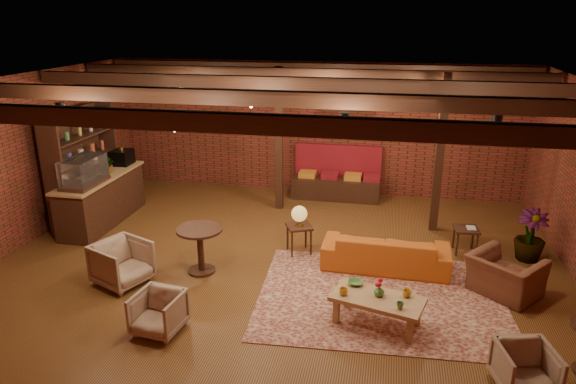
% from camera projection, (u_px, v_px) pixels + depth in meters
% --- Properties ---
extents(floor, '(10.00, 10.00, 0.00)m').
position_uv_depth(floor, '(281.00, 259.00, 9.36)').
color(floor, '#412010').
rests_on(floor, ground).
extents(ceiling, '(10.00, 8.00, 0.02)m').
position_uv_depth(ceiling, '(280.00, 82.00, 8.32)').
color(ceiling, black).
rests_on(ceiling, wall_back).
extents(wall_back, '(10.00, 0.02, 3.20)m').
position_uv_depth(wall_back, '(315.00, 128.00, 12.55)').
color(wall_back, brown).
rests_on(wall_back, ground).
extents(wall_front, '(10.00, 0.02, 3.20)m').
position_uv_depth(wall_front, '(196.00, 292.00, 5.13)').
color(wall_front, brown).
rests_on(wall_front, ground).
extents(wall_left, '(0.02, 8.00, 3.20)m').
position_uv_depth(wall_left, '(25.00, 160.00, 9.78)').
color(wall_left, brown).
rests_on(wall_left, ground).
extents(ceiling_beams, '(9.80, 6.40, 0.22)m').
position_uv_depth(ceiling_beams, '(280.00, 89.00, 8.36)').
color(ceiling_beams, black).
rests_on(ceiling_beams, ceiling).
extents(ceiling_pipe, '(9.60, 0.12, 0.12)m').
position_uv_depth(ceiling_pipe, '(298.00, 90.00, 9.91)').
color(ceiling_pipe, black).
rests_on(ceiling_pipe, ceiling).
extents(post_left, '(0.16, 0.16, 3.20)m').
position_uv_depth(post_left, '(279.00, 140.00, 11.36)').
color(post_left, black).
rests_on(post_left, ground).
extents(post_right, '(0.16, 0.16, 3.20)m').
position_uv_depth(post_right, '(440.00, 155.00, 10.17)').
color(post_right, black).
rests_on(post_right, ground).
extents(service_counter, '(0.80, 2.50, 1.60)m').
position_uv_depth(service_counter, '(101.00, 187.00, 10.80)').
color(service_counter, black).
rests_on(service_counter, ground).
extents(plant_counter, '(0.35, 0.39, 0.30)m').
position_uv_depth(plant_counter, '(108.00, 165.00, 10.83)').
color(plant_counter, '#337F33').
rests_on(plant_counter, service_counter).
extents(shelving_hutch, '(0.52, 2.00, 2.40)m').
position_uv_depth(shelving_hutch, '(84.00, 166.00, 10.83)').
color(shelving_hutch, black).
rests_on(shelving_hutch, ground).
extents(banquette, '(2.10, 0.70, 1.00)m').
position_uv_depth(banquette, '(336.00, 178.00, 12.38)').
color(banquette, maroon).
rests_on(banquette, ground).
extents(service_sign, '(0.86, 0.06, 0.30)m').
position_uv_depth(service_sign, '(337.00, 104.00, 11.35)').
color(service_sign, '#FF3F19').
rests_on(service_sign, ceiling).
extents(ceiling_spotlights, '(6.40, 4.40, 0.28)m').
position_uv_depth(ceiling_spotlights, '(280.00, 103.00, 8.43)').
color(ceiling_spotlights, black).
rests_on(ceiling_spotlights, ceiling).
extents(rug, '(3.99, 3.15, 0.01)m').
position_uv_depth(rug, '(381.00, 297.00, 8.10)').
color(rug, maroon).
rests_on(rug, floor).
extents(sofa, '(2.20, 0.91, 0.64)m').
position_uv_depth(sofa, '(386.00, 251.00, 8.96)').
color(sofa, '#B15318').
rests_on(sofa, floor).
extents(coffee_table, '(1.40, 0.96, 0.69)m').
position_uv_depth(coffee_table, '(377.00, 300.00, 7.29)').
color(coffee_table, '#AB784F').
rests_on(coffee_table, floor).
extents(side_table_lamp, '(0.59, 0.59, 0.93)m').
position_uv_depth(side_table_lamp, '(299.00, 217.00, 9.42)').
color(side_table_lamp, black).
rests_on(side_table_lamp, floor).
extents(round_table_left, '(0.78, 0.78, 0.81)m').
position_uv_depth(round_table_left, '(200.00, 243.00, 8.74)').
color(round_table_left, black).
rests_on(round_table_left, floor).
extents(armchair_a, '(0.98, 1.01, 0.80)m').
position_uv_depth(armchair_a, '(122.00, 261.00, 8.42)').
color(armchair_a, beige).
rests_on(armchair_a, floor).
extents(armchair_b, '(0.70, 0.67, 0.65)m').
position_uv_depth(armchair_b, '(158.00, 311.00, 7.14)').
color(armchair_b, beige).
rests_on(armchair_b, floor).
extents(armchair_right, '(1.19, 1.15, 0.88)m').
position_uv_depth(armchair_right, '(506.00, 269.00, 8.07)').
color(armchair_right, brown).
rests_on(armchair_right, floor).
extents(side_table_book, '(0.47, 0.47, 0.51)m').
position_uv_depth(side_table_book, '(466.00, 230.00, 9.51)').
color(side_table_book, black).
rests_on(side_table_book, floor).
extents(armchair_far, '(0.74, 0.71, 0.64)m').
position_uv_depth(armchair_far, '(526.00, 367.00, 6.01)').
color(armchair_far, beige).
rests_on(armchair_far, floor).
extents(plant_tall, '(1.64, 1.64, 2.86)m').
position_uv_depth(plant_tall, '(539.00, 185.00, 8.90)').
color(plant_tall, '#4C7F4C').
rests_on(plant_tall, floor).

